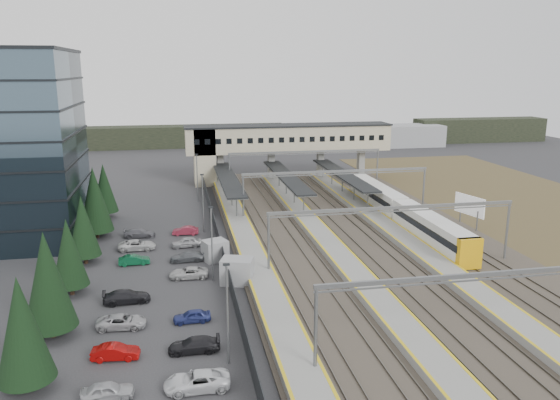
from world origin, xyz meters
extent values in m
plane|color=#2B2B2D|center=(0.00, 0.00, 0.00)|extent=(220.00, 220.00, 0.00)
cylinder|color=black|center=(-22.00, -26.00, 0.60)|extent=(0.44, 0.44, 1.20)
cone|color=black|center=(-22.00, -26.00, 4.75)|extent=(3.90, 3.90, 7.50)
cylinder|color=black|center=(-22.00, -18.00, 0.60)|extent=(0.44, 0.44, 1.20)
cone|color=black|center=(-22.00, -18.00, 5.10)|extent=(4.26, 4.26, 8.20)
cylinder|color=black|center=(-22.00, -9.00, 0.60)|extent=(0.44, 0.44, 1.20)
cone|color=black|center=(-22.00, -9.00, 4.40)|extent=(3.54, 3.54, 6.80)
cylinder|color=black|center=(-22.00, 0.00, 0.60)|extent=(0.44, 0.44, 1.20)
cone|color=black|center=(-22.00, 0.00, 4.50)|extent=(3.64, 3.64, 7.00)
cylinder|color=black|center=(-22.00, 10.00, 0.60)|extent=(0.44, 0.44, 1.20)
cone|color=black|center=(-22.00, 10.00, 5.25)|extent=(4.42, 4.42, 8.50)
cylinder|color=black|center=(-22.00, 20.00, 0.60)|extent=(0.44, 0.44, 1.20)
cone|color=black|center=(-22.00, 20.00, 4.60)|extent=(3.74, 3.74, 7.20)
imported|color=#A2A3A7|center=(-16.50, -28.00, 0.61)|extent=(3.62, 1.61, 1.21)
imported|color=#960807|center=(-16.50, -22.70, 0.60)|extent=(3.73, 1.57, 1.20)
imported|color=#A1A1A4|center=(-16.50, -17.40, 0.59)|extent=(4.37, 2.27, 1.18)
imported|color=black|center=(-16.50, -12.10, 0.64)|extent=(4.54, 2.11, 1.28)
imported|color=#0C4A2A|center=(-16.50, -1.50, 0.58)|extent=(3.56, 1.42, 1.15)
imported|color=beige|center=(-16.50, 3.80, 0.63)|extent=(4.56, 2.12, 1.26)
imported|color=#5D5E64|center=(-16.50, 9.10, 0.60)|extent=(4.25, 2.00, 1.20)
imported|color=silver|center=(-10.50, -28.00, 0.64)|extent=(4.64, 2.16, 1.28)
imported|color=black|center=(-10.50, -22.70, 0.59)|extent=(4.15, 1.80, 1.19)
imported|color=navy|center=(-10.50, -17.40, 0.56)|extent=(3.36, 1.47, 1.13)
imported|color=#B2B2B2|center=(-10.50, -6.80, 0.58)|extent=(4.29, 2.13, 1.17)
imported|color=#51555A|center=(-10.50, -1.50, 0.59)|extent=(4.11, 1.75, 1.18)
imported|color=#A2A3A6|center=(-10.50, 3.80, 0.63)|extent=(3.82, 1.82, 1.26)
imported|color=maroon|center=(-10.50, 9.10, 0.58)|extent=(3.59, 1.54, 1.15)
cylinder|color=slate|center=(-8.00, -25.00, 4.00)|extent=(0.16, 0.16, 8.00)
cube|color=black|center=(-8.00, -25.00, 8.00)|extent=(0.50, 0.25, 0.15)
cylinder|color=slate|center=(-8.00, -8.00, 4.00)|extent=(0.16, 0.16, 8.00)
cube|color=black|center=(-8.00, -8.00, 8.00)|extent=(0.50, 0.25, 0.15)
cylinder|color=slate|center=(-8.00, 10.00, 4.00)|extent=(0.16, 0.16, 8.00)
cube|color=black|center=(-8.00, 10.00, 8.00)|extent=(0.50, 0.25, 0.15)
cylinder|color=slate|center=(-8.00, 28.00, 4.00)|extent=(0.16, 0.16, 8.00)
cube|color=black|center=(-8.00, 28.00, 8.00)|extent=(0.50, 0.25, 0.15)
cube|color=#26282B|center=(-6.50, 5.00, 1.00)|extent=(0.08, 90.00, 2.00)
cube|color=gray|center=(-5.54, -9.17, 1.34)|extent=(3.80, 3.25, 2.69)
cube|color=gray|center=(-7.29, -1.78, 1.21)|extent=(3.25, 2.99, 2.43)
cube|color=#3C382D|center=(12.00, 5.00, 0.10)|extent=(34.00, 90.00, 0.20)
cube|color=#59544C|center=(-0.72, 5.00, 0.28)|extent=(0.08, 90.00, 0.14)
cube|color=#59544C|center=(0.72, 5.00, 0.28)|extent=(0.08, 90.00, 0.14)
cube|color=#59544C|center=(3.28, 5.00, 0.28)|extent=(0.08, 90.00, 0.14)
cube|color=#59544C|center=(4.72, 5.00, 0.28)|extent=(0.08, 90.00, 0.14)
cube|color=#59544C|center=(9.28, 5.00, 0.28)|extent=(0.08, 90.00, 0.14)
cube|color=#59544C|center=(10.72, 5.00, 0.28)|extent=(0.08, 90.00, 0.14)
cube|color=#59544C|center=(13.28, 5.00, 0.28)|extent=(0.08, 90.00, 0.14)
cube|color=#59544C|center=(14.72, 5.00, 0.28)|extent=(0.08, 90.00, 0.14)
cube|color=#59544C|center=(19.28, 5.00, 0.28)|extent=(0.08, 90.00, 0.14)
cube|color=#59544C|center=(20.72, 5.00, 0.28)|extent=(0.08, 90.00, 0.14)
cube|color=#59544C|center=(23.28, 5.00, 0.28)|extent=(0.08, 90.00, 0.14)
cube|color=#59544C|center=(24.72, 5.00, 0.28)|extent=(0.08, 90.00, 0.14)
cube|color=gray|center=(-3.00, 5.00, 0.45)|extent=(3.20, 82.00, 0.90)
cube|color=gold|center=(-4.45, 5.00, 0.91)|extent=(0.25, 82.00, 0.02)
cube|color=gold|center=(-1.55, 5.00, 0.91)|extent=(0.25, 82.00, 0.02)
cube|color=gray|center=(7.00, 5.00, 0.45)|extent=(3.20, 82.00, 0.90)
cube|color=gold|center=(5.55, 5.00, 0.91)|extent=(0.25, 82.00, 0.02)
cube|color=gold|center=(8.45, 5.00, 0.91)|extent=(0.25, 82.00, 0.02)
cube|color=gray|center=(17.00, 5.00, 0.45)|extent=(3.20, 82.00, 0.90)
cube|color=gold|center=(15.55, 5.00, 0.91)|extent=(0.25, 82.00, 0.02)
cube|color=gold|center=(18.45, 5.00, 0.91)|extent=(0.25, 82.00, 0.02)
cube|color=black|center=(-3.00, 27.00, 4.00)|extent=(3.00, 30.00, 0.25)
cube|color=slate|center=(-3.00, 27.00, 3.85)|extent=(3.10, 30.00, 0.12)
cylinder|color=slate|center=(-3.00, 14.00, 2.40)|extent=(0.20, 0.20, 3.10)
cylinder|color=slate|center=(-3.00, 20.50, 2.40)|extent=(0.20, 0.20, 3.10)
cylinder|color=slate|center=(-3.00, 27.00, 2.40)|extent=(0.20, 0.20, 3.10)
cylinder|color=slate|center=(-3.00, 33.50, 2.40)|extent=(0.20, 0.20, 3.10)
cylinder|color=slate|center=(-3.00, 40.00, 2.40)|extent=(0.20, 0.20, 3.10)
cube|color=black|center=(7.00, 27.00, 4.00)|extent=(3.00, 30.00, 0.25)
cube|color=slate|center=(7.00, 27.00, 3.85)|extent=(3.10, 30.00, 0.12)
cylinder|color=slate|center=(7.00, 14.00, 2.40)|extent=(0.20, 0.20, 3.10)
cylinder|color=slate|center=(7.00, 20.50, 2.40)|extent=(0.20, 0.20, 3.10)
cylinder|color=slate|center=(7.00, 27.00, 2.40)|extent=(0.20, 0.20, 3.10)
cylinder|color=slate|center=(7.00, 33.50, 2.40)|extent=(0.20, 0.20, 3.10)
cylinder|color=slate|center=(7.00, 40.00, 2.40)|extent=(0.20, 0.20, 3.10)
cube|color=black|center=(17.00, 27.00, 4.00)|extent=(3.00, 30.00, 0.25)
cube|color=slate|center=(17.00, 27.00, 3.85)|extent=(3.10, 30.00, 0.12)
cylinder|color=slate|center=(17.00, 14.00, 2.40)|extent=(0.20, 0.20, 3.10)
cylinder|color=slate|center=(17.00, 20.50, 2.40)|extent=(0.20, 0.20, 3.10)
cylinder|color=slate|center=(17.00, 27.00, 2.40)|extent=(0.20, 0.20, 3.10)
cylinder|color=slate|center=(17.00, 33.50, 2.40)|extent=(0.20, 0.20, 3.10)
cylinder|color=slate|center=(17.00, 40.00, 2.40)|extent=(0.20, 0.20, 3.10)
cube|color=tan|center=(10.50, 42.00, 8.50)|extent=(40.00, 6.00, 5.00)
cube|color=black|center=(10.50, 42.00, 11.05)|extent=(40.40, 6.40, 0.30)
cube|color=tan|center=(-6.00, 42.00, 5.50)|extent=(4.00, 6.00, 11.00)
cube|color=black|center=(-7.50, 38.98, 8.60)|extent=(1.00, 0.06, 1.00)
cube|color=black|center=(-5.50, 38.98, 8.60)|extent=(1.00, 0.06, 1.00)
cube|color=black|center=(-3.50, 38.98, 8.60)|extent=(1.00, 0.06, 1.00)
cube|color=black|center=(-1.50, 38.98, 8.60)|extent=(1.00, 0.06, 1.00)
cube|color=black|center=(0.50, 38.98, 8.60)|extent=(1.00, 0.06, 1.00)
cube|color=black|center=(2.50, 38.98, 8.60)|extent=(1.00, 0.06, 1.00)
cube|color=black|center=(4.50, 38.98, 8.60)|extent=(1.00, 0.06, 1.00)
cube|color=black|center=(6.50, 38.98, 8.60)|extent=(1.00, 0.06, 1.00)
cube|color=black|center=(8.50, 38.98, 8.60)|extent=(1.00, 0.06, 1.00)
cube|color=black|center=(10.50, 38.98, 8.60)|extent=(1.00, 0.06, 1.00)
cube|color=black|center=(12.50, 38.98, 8.60)|extent=(1.00, 0.06, 1.00)
cube|color=black|center=(14.50, 38.98, 8.60)|extent=(1.00, 0.06, 1.00)
cube|color=black|center=(16.50, 38.98, 8.60)|extent=(1.00, 0.06, 1.00)
cube|color=black|center=(18.50, 38.98, 8.60)|extent=(1.00, 0.06, 1.00)
cube|color=black|center=(20.50, 38.98, 8.60)|extent=(1.00, 0.06, 1.00)
cube|color=black|center=(22.50, 38.98, 8.60)|extent=(1.00, 0.06, 1.00)
cube|color=black|center=(24.50, 38.98, 8.60)|extent=(1.00, 0.06, 1.00)
cube|color=black|center=(26.50, 38.98, 8.60)|extent=(1.00, 0.06, 1.00)
cube|color=black|center=(28.50, 38.98, 8.60)|extent=(1.00, 0.06, 1.00)
cube|color=gray|center=(-4.50, 42.00, 3.00)|extent=(1.20, 1.60, 6.00)
cube|color=gray|center=(-3.00, 42.00, 3.00)|extent=(1.20, 1.60, 6.00)
cube|color=gray|center=(7.00, 42.00, 3.00)|extent=(1.20, 1.60, 6.00)
cube|color=gray|center=(17.00, 42.00, 3.00)|extent=(1.20, 1.60, 6.00)
cube|color=gray|center=(25.50, 42.00, 3.00)|extent=(1.20, 1.60, 6.00)
cylinder|color=slate|center=(-2.00, -28.00, 3.50)|extent=(0.28, 0.28, 7.00)
cube|color=slate|center=(12.00, -28.00, 7.00)|extent=(28.40, 0.25, 0.35)
cube|color=slate|center=(12.00, -28.00, 6.60)|extent=(28.40, 0.12, 0.12)
cylinder|color=slate|center=(-2.00, -8.00, 3.50)|extent=(0.28, 0.28, 7.00)
cylinder|color=slate|center=(26.00, -8.00, 3.50)|extent=(0.28, 0.28, 7.00)
cube|color=slate|center=(12.00, -8.00, 7.00)|extent=(28.40, 0.25, 0.35)
cube|color=slate|center=(12.00, -8.00, 6.60)|extent=(28.40, 0.12, 0.12)
cylinder|color=slate|center=(-2.00, 14.00, 3.50)|extent=(0.28, 0.28, 7.00)
cylinder|color=slate|center=(26.00, 14.00, 3.50)|extent=(0.28, 0.28, 7.00)
cube|color=slate|center=(12.00, 14.00, 7.00)|extent=(28.40, 0.25, 0.35)
cube|color=slate|center=(12.00, 14.00, 6.60)|extent=(28.40, 0.12, 0.12)
cylinder|color=slate|center=(-2.00, 34.00, 3.50)|extent=(0.28, 0.28, 7.00)
cylinder|color=slate|center=(26.00, 34.00, 3.50)|extent=(0.28, 0.28, 7.00)
cube|color=slate|center=(12.00, 34.00, 7.00)|extent=(28.40, 0.25, 0.35)
cube|color=slate|center=(12.00, 34.00, 6.60)|extent=(28.40, 0.12, 0.12)
cube|color=silver|center=(20.00, -1.19, 2.03)|extent=(2.70, 18.69, 3.47)
cube|color=black|center=(20.00, -1.19, 2.41)|extent=(2.76, 18.09, 0.87)
cube|color=slate|center=(20.00, -1.19, 0.53)|extent=(2.32, 17.29, 0.48)
cube|color=silver|center=(20.00, 18.10, 2.03)|extent=(2.70, 18.69, 3.47)
cube|color=black|center=(20.00, 18.10, 2.41)|extent=(2.76, 18.09, 0.87)
cube|color=slate|center=(20.00, 18.10, 0.53)|extent=(2.32, 17.29, 0.48)
cube|color=#DB9E0D|center=(20.00, -10.44, 2.03)|extent=(2.72, 0.90, 3.47)
cylinder|color=slate|center=(28.74, 2.87, 1.47)|extent=(0.20, 0.20, 2.95)
cylinder|color=slate|center=(28.74, 7.40, 1.47)|extent=(0.20, 0.20, 2.95)
cube|color=silver|center=(28.74, 5.14, 3.23)|extent=(1.56, 5.38, 2.76)
cube|color=black|center=(-10.00, 95.00, 3.00)|extent=(60.00, 8.00, 6.00)
cube|color=black|center=(40.00, 95.00, 2.50)|extent=(50.00, 8.00, 5.00)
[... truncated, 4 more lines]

